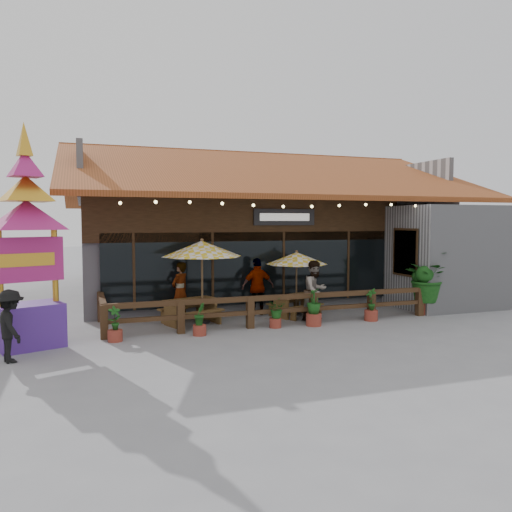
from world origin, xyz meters
name	(u,v)px	position (x,y,z in m)	size (l,w,h in m)	color
ground	(321,319)	(0.00, 0.00, 0.00)	(100.00, 100.00, 0.00)	gray
restaurant_building	(258,241)	(0.26, 6.61, 2.21)	(15.50, 14.73, 6.09)	#9F9FA4
patio_railing	(256,305)	(-2.25, -0.27, 0.61)	(10.00, 2.60, 0.92)	#442E18
umbrella_left	(202,249)	(-3.62, 0.67, 2.23)	(2.56, 2.56, 2.56)	brown
umbrella_right	(297,259)	(-0.46, 0.86, 1.85)	(2.57, 2.57, 2.13)	brown
picnic_table_left	(191,307)	(-3.98, 0.66, 0.50)	(1.91, 1.78, 0.74)	brown
picnic_table_right	(295,302)	(-0.55, 0.75, 0.46)	(1.79, 1.68, 0.69)	brown
thai_sign_tower	(27,221)	(-8.23, -0.79, 3.07)	(2.75, 2.75, 5.81)	#4D258A
tropical_plant	(425,279)	(3.65, -0.32, 1.17)	(1.93, 1.96, 2.05)	maroon
diner_a	(180,291)	(-4.14, 1.46, 0.90)	(0.66, 0.43, 1.80)	#3D2513
diner_b	(315,291)	(-0.24, -0.08, 0.93)	(0.90, 0.70, 1.86)	#3D2513
diner_c	(258,287)	(-1.63, 1.30, 0.93)	(1.10, 0.46, 1.87)	#3D2513
pedestrian	(10,326)	(-8.50, -2.04, 0.79)	(1.03, 0.59, 1.59)	black
planter_a	(115,327)	(-6.25, -0.85, 0.38)	(0.38, 0.37, 0.91)	maroon
planter_b	(200,321)	(-4.07, -0.90, 0.40)	(0.39, 0.41, 0.88)	maroon
planter_c	(275,311)	(-1.79, -0.66, 0.47)	(0.66, 0.67, 0.84)	maroon
planter_d	(314,308)	(-0.63, -0.79, 0.53)	(0.59, 0.59, 1.11)	maroon
planter_e	(371,307)	(1.36, -0.70, 0.42)	(0.41, 0.41, 1.00)	maroon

